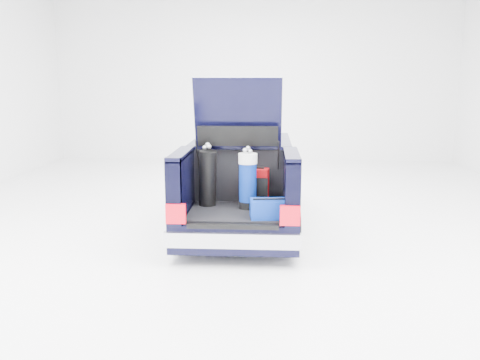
# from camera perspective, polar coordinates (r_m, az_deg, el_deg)

# --- Properties ---
(ground) EXTENTS (14.00, 14.00, 0.00)m
(ground) POSITION_cam_1_polar(r_m,az_deg,el_deg) (8.83, 0.19, -4.78)
(ground) COLOR white
(ground) RESTS_ON ground
(car) EXTENTS (1.87, 4.65, 2.47)m
(car) POSITION_cam_1_polar(r_m,az_deg,el_deg) (8.77, 0.23, -0.36)
(car) COLOR black
(car) RESTS_ON ground
(red_suitcase) EXTENTS (0.37, 0.27, 0.57)m
(red_suitcase) POSITION_cam_1_polar(r_m,az_deg,el_deg) (7.55, 1.90, -0.75)
(red_suitcase) COLOR #800407
(red_suitcase) RESTS_ON car
(black_golf_bag) EXTENTS (0.36, 0.40, 0.93)m
(black_golf_bag) POSITION_cam_1_polar(r_m,az_deg,el_deg) (7.45, -3.63, 0.25)
(black_golf_bag) COLOR black
(black_golf_bag) RESTS_ON car
(blue_golf_bag) EXTENTS (0.29, 0.29, 0.91)m
(blue_golf_bag) POSITION_cam_1_polar(r_m,az_deg,el_deg) (7.29, 0.88, -0.04)
(blue_golf_bag) COLOR black
(blue_golf_bag) RESTS_ON car
(blue_duffel) EXTENTS (0.55, 0.39, 0.27)m
(blue_duffel) POSITION_cam_1_polar(r_m,az_deg,el_deg) (6.86, 3.32, -3.23)
(blue_duffel) COLOR navy
(blue_duffel) RESTS_ON car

